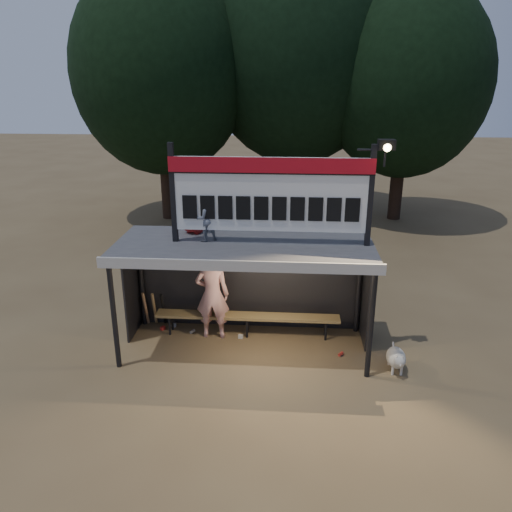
{
  "coord_description": "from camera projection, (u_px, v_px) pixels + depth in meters",
  "views": [
    {
      "loc": [
        0.89,
        -9.16,
        5.35
      ],
      "look_at": [
        0.2,
        0.4,
        1.9
      ],
      "focal_mm": 35.0,
      "sensor_mm": 36.0,
      "label": 1
    }
  ],
  "objects": [
    {
      "name": "scoreboard_assembly",
      "position": [
        274.0,
        192.0,
        9.29
      ],
      "size": [
        4.1,
        0.27,
        1.99
      ],
      "color": "black",
      "rests_on": "dugout_shelter"
    },
    {
      "name": "dog",
      "position": [
        396.0,
        358.0,
        9.54
      ],
      "size": [
        0.36,
        0.81,
        0.49
      ],
      "color": "beige",
      "rests_on": "ground"
    },
    {
      "name": "tree_left",
      "position": [
        160.0,
        72.0,
        18.25
      ],
      "size": [
        6.46,
        6.46,
        9.27
      ],
      "color": "black",
      "rests_on": "ground"
    },
    {
      "name": "bats",
      "position": [
        154.0,
        308.0,
        11.23
      ],
      "size": [
        0.48,
        0.33,
        0.84
      ],
      "color": "#976B46",
      "rests_on": "ground"
    },
    {
      "name": "tree_mid",
      "position": [
        297.0,
        54.0,
        19.1
      ],
      "size": [
        7.22,
        7.22,
        10.36
      ],
      "color": "black",
      "rests_on": "ground"
    },
    {
      "name": "child_a",
      "position": [
        205.0,
        218.0,
        9.64
      ],
      "size": [
        0.55,
        0.52,
        0.9
      ],
      "primitive_type": "imported",
      "rotation": [
        0.0,
        0.0,
        3.68
      ],
      "color": "slate",
      "rests_on": "dugout_shelter"
    },
    {
      "name": "child_b",
      "position": [
        193.0,
        209.0,
        10.1
      ],
      "size": [
        0.6,
        0.52,
        1.03
      ],
      "primitive_type": "imported",
      "rotation": [
        0.0,
        0.0,
        2.66
      ],
      "color": "#A31B19",
      "rests_on": "dugout_shelter"
    },
    {
      "name": "dugout_shelter",
      "position": [
        246.0,
        261.0,
        10.07
      ],
      "size": [
        5.1,
        2.08,
        2.32
      ],
      "color": "#414144",
      "rests_on": "ground"
    },
    {
      "name": "tree_right",
      "position": [
        406.0,
        81.0,
        18.23
      ],
      "size": [
        6.08,
        6.08,
        8.72
      ],
      "color": "black",
      "rests_on": "ground"
    },
    {
      "name": "player",
      "position": [
        212.0,
        295.0,
        10.6
      ],
      "size": [
        0.73,
        0.49,
        1.97
      ],
      "primitive_type": "imported",
      "rotation": [
        0.0,
        0.0,
        3.17
      ],
      "color": "white",
      "rests_on": "ground"
    },
    {
      "name": "litter",
      "position": [
        219.0,
        334.0,
        10.91
      ],
      "size": [
        4.01,
        1.09,
        0.08
      ],
      "color": "red",
      "rests_on": "ground"
    },
    {
      "name": "ground",
      "position": [
        245.0,
        347.0,
        10.47
      ],
      "size": [
        80.0,
        80.0,
        0.0
      ],
      "primitive_type": "plane",
      "color": "brown",
      "rests_on": "ground"
    },
    {
      "name": "bench",
      "position": [
        247.0,
        317.0,
        10.84
      ],
      "size": [
        4.0,
        0.35,
        0.48
      ],
      "color": "olive",
      "rests_on": "ground"
    }
  ]
}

